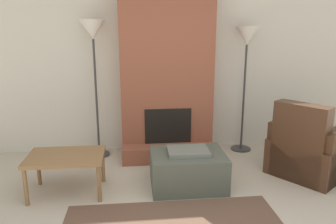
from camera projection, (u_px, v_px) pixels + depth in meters
name	position (u px, v px, depth m)	size (l,w,h in m)	color
wall_back	(165.00, 62.00, 4.76)	(7.21, 0.06, 2.60)	beige
fireplace	(167.00, 68.00, 4.53)	(1.27, 0.70, 2.60)	brown
ottoman	(188.00, 169.00, 3.75)	(0.84, 0.62, 0.45)	#474C42
armchair	(307.00, 151.00, 4.02)	(1.11, 1.11, 0.94)	#422819
side_table	(66.00, 160.00, 3.55)	(0.81, 0.55, 0.44)	brown
floor_lamp_left	(93.00, 39.00, 4.33)	(0.34, 0.34, 1.89)	#333333
floor_lamp_right	(247.00, 44.00, 4.56)	(0.34, 0.34, 1.80)	#333333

